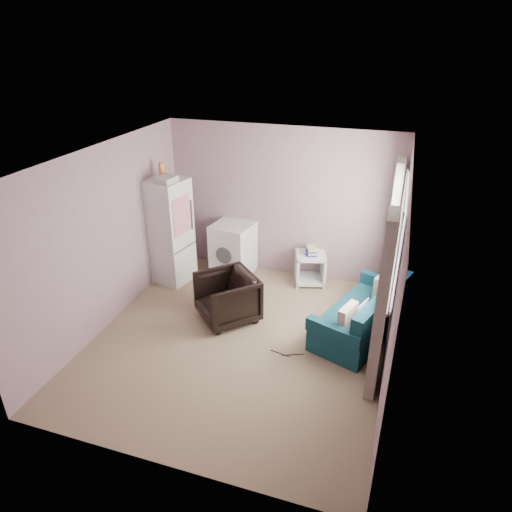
# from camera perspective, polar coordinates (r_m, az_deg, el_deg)

# --- Properties ---
(room) EXTENTS (3.84, 4.24, 2.54)m
(room) POSITION_cam_1_polar(r_m,az_deg,el_deg) (5.65, -2.14, -0.21)
(room) COLOR #877258
(room) RESTS_ON ground
(armchair) EXTENTS (1.04, 1.04, 0.78)m
(armchair) POSITION_cam_1_polar(r_m,az_deg,el_deg) (6.53, -3.63, -4.96)
(armchair) COLOR black
(armchair) RESTS_ON ground
(fridge) EXTENTS (0.70, 0.69, 1.97)m
(fridge) POSITION_cam_1_polar(r_m,az_deg,el_deg) (7.49, -10.81, 3.12)
(fridge) COLOR silver
(fridge) RESTS_ON ground
(washing_machine) EXTENTS (0.72, 0.72, 0.89)m
(washing_machine) POSITION_cam_1_polar(r_m,az_deg,el_deg) (7.77, -2.86, 1.08)
(washing_machine) COLOR silver
(washing_machine) RESTS_ON ground
(side_table) EXTENTS (0.59, 0.59, 0.65)m
(side_table) POSITION_cam_1_polar(r_m,az_deg,el_deg) (7.55, 6.80, -1.25)
(side_table) COLOR silver
(side_table) RESTS_ON ground
(sofa) EXTENTS (1.27, 1.82, 0.74)m
(sofa) POSITION_cam_1_polar(r_m,az_deg,el_deg) (6.44, 13.35, -7.48)
(sofa) COLOR #103F4B
(sofa) RESTS_ON ground
(window_dressing) EXTENTS (0.17, 2.62, 2.18)m
(window_dressing) POSITION_cam_1_polar(r_m,az_deg,el_deg) (6.06, 16.12, -0.94)
(window_dressing) COLOR white
(window_dressing) RESTS_ON ground
(floor_cables) EXTENTS (0.44, 0.12, 0.01)m
(floor_cables) POSITION_cam_1_polar(r_m,az_deg,el_deg) (6.07, 3.81, -12.13)
(floor_cables) COLOR black
(floor_cables) RESTS_ON ground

